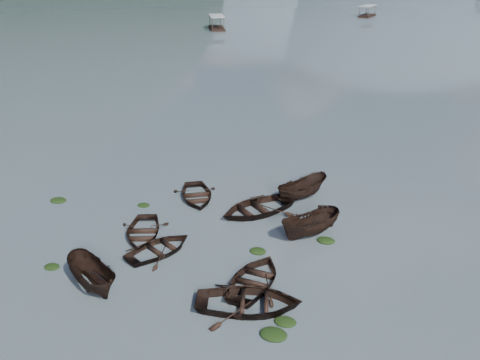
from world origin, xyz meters
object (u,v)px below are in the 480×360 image
(rowboat_0, at_px, (143,235))
(pontoon_left, at_px, (217,29))
(rowboat_3, at_px, (255,284))
(pontoon_centre, at_px, (367,16))

(rowboat_0, height_order, pontoon_left, pontoon_left)
(rowboat_0, distance_m, rowboat_3, 8.27)
(rowboat_0, bearing_deg, pontoon_left, 87.70)
(rowboat_0, relative_size, rowboat_3, 0.93)
(pontoon_left, distance_m, pontoon_centre, 40.83)
(pontoon_left, bearing_deg, rowboat_3, -94.41)
(pontoon_left, relative_size, pontoon_centre, 1.08)
(rowboat_0, height_order, pontoon_centre, pontoon_centre)
(rowboat_0, xyz_separation_m, pontoon_left, (-27.80, 79.15, 0.00))
(rowboat_3, xyz_separation_m, pontoon_left, (-35.71, 81.55, 0.00))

